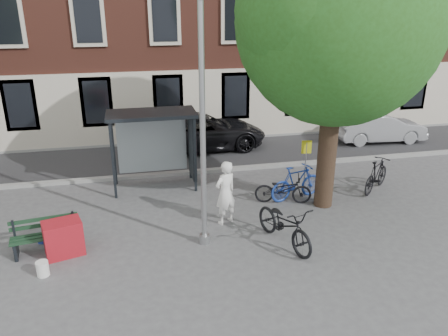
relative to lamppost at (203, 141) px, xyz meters
The scene contains 19 objects.
ground 2.78m from the lamppost, ahead, with size 90.00×90.00×0.00m, color #4C4C4F.
road 7.53m from the lamppost, 90.00° to the left, with size 40.00×4.00×0.01m, color #28282B.
curb_near 5.69m from the lamppost, 90.00° to the left, with size 40.00×0.25×0.12m, color gray.
curb_far 9.40m from the lamppost, 90.00° to the left, with size 40.00×0.25×0.12m, color gray.
lamppost is the anchor object (origin of this frame).
tree_right 5.10m from the lamppost, 19.03° to the left, with size 5.76×5.60×8.20m.
bus_shelter 4.24m from the lamppost, 98.43° to the left, with size 2.85×1.45×2.62m.
painter 2.25m from the lamppost, 52.11° to the left, with size 0.68×0.44×1.86m, color white.
bench 4.66m from the lamppost, behind, with size 1.70×0.77×0.84m.
bike_a 4.12m from the lamppost, 33.97° to the left, with size 0.61×1.76×0.92m, color black.
bike_b 4.52m from the lamppost, 32.20° to the left, with size 0.53×1.88×1.13m, color #1B3A97.
bike_c 3.02m from the lamppost, 14.04° to the right, with size 0.77×2.22×1.17m, color black.
bike_d 6.91m from the lamppost, 19.30° to the left, with size 0.52×1.84×1.11m, color black.
car_dark 8.25m from the lamppost, 80.73° to the left, with size 2.51×5.44×1.51m, color black.
car_silver 11.88m from the lamppost, 37.62° to the left, with size 1.39×4.00×1.32m, color #9C9EA3.
red_stand 4.21m from the lamppost, behind, with size 0.90×0.60×0.90m, color maroon.
blue_crate 4.86m from the lamppost, 166.13° to the left, with size 0.55×0.40×0.20m, color #213A99.
bucket_a 4.73m from the lamppost, behind, with size 0.28×0.28×0.36m, color white.
notice_sign 4.57m from the lamppost, 32.00° to the left, with size 0.32×0.07×1.87m.
Camera 1 is at (-1.64, -9.88, 5.89)m, focal length 35.00 mm.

